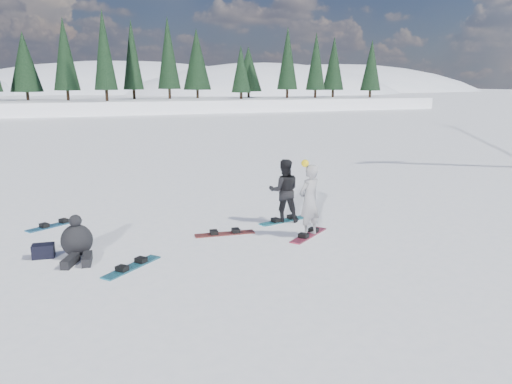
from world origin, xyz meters
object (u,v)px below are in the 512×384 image
at_px(gear_bag, 43,251).
at_px(snowboard_loose_a, 132,267).
at_px(snowboard_loose_c, 54,225).
at_px(snowboarder_man, 284,191).
at_px(seated_rider, 77,241).
at_px(snowboard_loose_b, 225,234).
at_px(snowboarder_woman, 309,200).

distance_m(gear_bag, snowboard_loose_a, 2.16).
bearing_deg(snowboard_loose_c, snowboard_loose_a, -100.17).
bearing_deg(snowboard_loose_c, snowboarder_man, -48.57).
bearing_deg(seated_rider, snowboard_loose_c, 115.49).
bearing_deg(gear_bag, snowboard_loose_a, -37.57).
bearing_deg(snowboard_loose_b, snowboarder_man, 22.48).
height_order(seated_rider, snowboard_loose_a, seated_rider).
xyz_separation_m(snowboarder_man, seated_rider, (-5.37, -1.02, -0.50)).
distance_m(seated_rider, snowboard_loose_b, 3.54).
xyz_separation_m(seated_rider, snowboard_loose_b, (3.50, 0.45, -0.35)).
xyz_separation_m(seated_rider, snowboard_loose_c, (-0.51, 2.81, -0.35)).
relative_size(seated_rider, snowboard_loose_b, 0.80).
bearing_deg(gear_bag, snowboard_loose_c, 85.71).
height_order(snowboarder_woman, snowboard_loose_c, snowboarder_woman).
bearing_deg(snowboard_loose_c, gear_bag, -125.95).
relative_size(snowboard_loose_c, snowboard_loose_a, 1.00).
relative_size(snowboard_loose_b, snowboard_loose_a, 1.00).
distance_m(snowboarder_man, snowboard_loose_b, 2.13).
bearing_deg(snowboard_loose_c, snowboarder_woman, -60.25).
bearing_deg(snowboard_loose_a, snowboard_loose_b, -8.82).
distance_m(snowboard_loose_b, snowboard_loose_a, 2.91).
height_order(snowboarder_woman, snowboard_loose_a, snowboarder_woman).
height_order(snowboard_loose_c, snowboard_loose_b, same).
distance_m(seated_rider, gear_bag, 0.78).
bearing_deg(snowboard_loose_b, seated_rider, -167.03).
bearing_deg(snowboard_loose_a, snowboarder_man, -14.60).
height_order(snowboarder_woman, snowboarder_man, snowboarder_woman).
relative_size(snowboarder_man, snowboard_loose_c, 1.15).
height_order(snowboarder_man, snowboard_loose_a, snowboarder_man).
height_order(snowboarder_man, snowboard_loose_b, snowboarder_man).
bearing_deg(gear_bag, snowboarder_man, 7.11).
distance_m(snowboarder_woman, snowboard_loose_c, 6.79).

